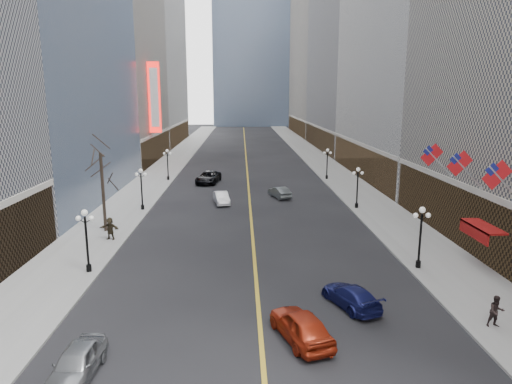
{
  "coord_description": "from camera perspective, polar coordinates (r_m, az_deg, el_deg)",
  "views": [
    {
      "loc": [
        -0.95,
        -0.79,
        12.35
      ],
      "look_at": [
        -0.35,
        17.92,
        8.39
      ],
      "focal_mm": 32.0,
      "sensor_mm": 36.0,
      "label": 1
    }
  ],
  "objects": [
    {
      "name": "streetlamp_west_3",
      "position": [
        68.32,
        -11.0,
        3.8
      ],
      "size": [
        1.26,
        0.44,
        4.52
      ],
      "color": "black",
      "rests_on": "sidewalk_west"
    },
    {
      "name": "flag_4",
      "position": [
        36.95,
        24.32,
        3.02
      ],
      "size": [
        2.87,
        0.12,
        2.87
      ],
      "color": "#B2B2B7",
      "rests_on": "ground"
    },
    {
      "name": "bldg_east_c",
      "position": [
        111.78,
        14.88,
        17.66
      ],
      "size": [
        26.6,
        40.6,
        48.8
      ],
      "color": "gray",
      "rests_on": "ground"
    },
    {
      "name": "car_nb_near",
      "position": [
        23.03,
        -21.51,
        -19.25
      ],
      "size": [
        1.92,
        4.35,
        1.46
      ],
      "primitive_type": "imported",
      "rotation": [
        0.0,
        0.0,
        -0.05
      ],
      "color": "gray",
      "rests_on": "ground"
    },
    {
      "name": "car_sb_near",
      "position": [
        28.42,
        11.77,
        -12.6
      ],
      "size": [
        3.35,
        4.89,
        1.32
      ],
      "primitive_type": "imported",
      "rotation": [
        0.0,
        0.0,
        3.51
      ],
      "color": "navy",
      "rests_on": "ground"
    },
    {
      "name": "sidewalk_east",
      "position": [
        73.38,
        9.94,
        2.15
      ],
      "size": [
        6.0,
        230.0,
        0.15
      ],
      "primitive_type": "cube",
      "color": "gray",
      "rests_on": "ground"
    },
    {
      "name": "lane_line",
      "position": [
        81.73,
        -1.17,
        3.28
      ],
      "size": [
        0.25,
        200.0,
        0.02
      ],
      "primitive_type": "cube",
      "color": "gold",
      "rests_on": "ground"
    },
    {
      "name": "car_sb_far",
      "position": [
        56.22,
        2.96,
        -0.03
      ],
      "size": [
        2.73,
        4.4,
        1.37
      ],
      "primitive_type": "imported",
      "rotation": [
        0.0,
        0.0,
        3.48
      ],
      "color": "#52585B",
      "rests_on": "ground"
    },
    {
      "name": "theatre_marquee",
      "position": [
        82.16,
        -12.58,
        11.44
      ],
      "size": [
        2.0,
        0.55,
        12.0
      ],
      "color": "red",
      "rests_on": "ground"
    },
    {
      "name": "streetlamp_east_3",
      "position": [
        68.65,
        8.89,
        3.91
      ],
      "size": [
        1.26,
        0.44,
        4.52
      ],
      "color": "black",
      "rests_on": "sidewalk_east"
    },
    {
      "name": "streetlamp_west_1",
      "position": [
        33.98,
        -20.46,
        -4.96
      ],
      "size": [
        1.26,
        0.44,
        4.52
      ],
      "color": "black",
      "rests_on": "sidewalk_west"
    },
    {
      "name": "streetlamp_east_1",
      "position": [
        34.64,
        19.9,
        -4.6
      ],
      "size": [
        1.26,
        0.44,
        4.52
      ],
      "color": "black",
      "rests_on": "sidewalk_east"
    },
    {
      "name": "tree_west_far",
      "position": [
        43.11,
        -18.78,
        3.18
      ],
      "size": [
        3.6,
        3.6,
        7.92
      ],
      "color": "#2D231C",
      "rests_on": "sidewalk_west"
    },
    {
      "name": "ped_west_far",
      "position": [
        41.38,
        -17.78,
        -4.36
      ],
      "size": [
        1.89,
        1.0,
        1.96
      ],
      "primitive_type": "imported",
      "rotation": [
        0.0,
        0.0,
        -0.28
      ],
      "color": "black",
      "rests_on": "sidewalk_west"
    },
    {
      "name": "car_nb_mid",
      "position": [
        53.12,
        -4.33,
        -0.75
      ],
      "size": [
        2.22,
        4.41,
        1.39
      ],
      "primitive_type": "imported",
      "rotation": [
        0.0,
        0.0,
        0.19
      ],
      "color": "white",
      "rests_on": "ground"
    },
    {
      "name": "car_nb_far",
      "position": [
        65.87,
        -5.98,
        1.84
      ],
      "size": [
        3.74,
        6.46,
        1.69
      ],
      "primitive_type": "imported",
      "rotation": [
        0.0,
        0.0,
        -0.16
      ],
      "color": "black",
      "rests_on": "ground"
    },
    {
      "name": "flag_5",
      "position": [
        41.45,
        21.32,
        4.13
      ],
      "size": [
        2.87,
        0.12,
        2.87
      ],
      "color": "#B2B2B7",
      "rests_on": "ground"
    },
    {
      "name": "bldg_west_c",
      "position": [
        93.32,
        -21.11,
        19.11
      ],
      "size": [
        26.6,
        30.6,
        50.8
      ],
      "color": "#9D9482",
      "rests_on": "ground"
    },
    {
      "name": "streetlamp_east_2",
      "position": [
        51.31,
        12.58,
        1.06
      ],
      "size": [
        1.26,
        0.44,
        4.52
      ],
      "color": "black",
      "rests_on": "sidewalk_east"
    },
    {
      "name": "sidewalk_west",
      "position": [
        73.02,
        -12.13,
        2.02
      ],
      "size": [
        6.0,
        230.0,
        0.15
      ],
      "primitive_type": "cube",
      "color": "gray",
      "rests_on": "ground"
    },
    {
      "name": "flag_3",
      "position": [
        32.59,
        28.12,
        1.61
      ],
      "size": [
        2.87,
        0.12,
        2.87
      ],
      "color": "#B2B2B7",
      "rests_on": "ground"
    },
    {
      "name": "car_sb_mid",
      "position": [
        24.45,
        5.64,
        -16.26
      ],
      "size": [
        3.33,
        5.12,
        1.62
      ],
      "primitive_type": "imported",
      "rotation": [
        0.0,
        0.0,
        3.47
      ],
      "color": "#9E2711",
      "rests_on": "ground"
    },
    {
      "name": "streetlamp_west_2",
      "position": [
        50.86,
        -14.13,
        0.89
      ],
      "size": [
        1.26,
        0.44,
        4.52
      ],
      "color": "black",
      "rests_on": "sidewalk_west"
    },
    {
      "name": "ped_east_walk",
      "position": [
        28.32,
        27.83,
        -13.07
      ],
      "size": [
        0.86,
        0.48,
        1.76
      ],
      "primitive_type": "imported",
      "rotation": [
        0.0,
        0.0,
        -0.02
      ],
      "color": "black",
      "rests_on": "sidewalk_east"
    },
    {
      "name": "bldg_east_d",
      "position": [
        154.09,
        10.26,
        18.8
      ],
      "size": [
        26.6,
        46.6,
        62.8
      ],
      "color": "#9D9482",
      "rests_on": "ground"
    },
    {
      "name": "awning_c",
      "position": [
        36.4,
        26.24,
        -4.06
      ],
      "size": [
        1.4,
        4.0,
        0.93
      ],
      "color": "maroon",
      "rests_on": "ground"
    }
  ]
}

